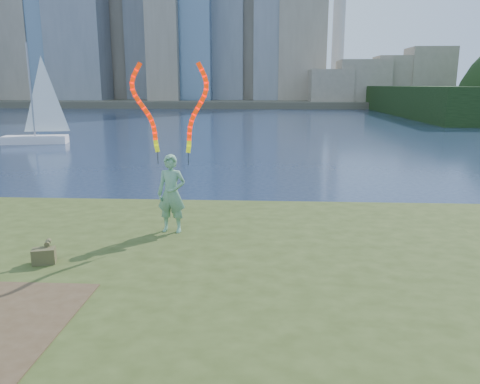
{
  "coord_description": "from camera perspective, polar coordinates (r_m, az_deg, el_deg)",
  "views": [
    {
      "loc": [
        2.25,
        -9.06,
        4.17
      ],
      "look_at": [
        1.67,
        1.0,
        1.86
      ],
      "focal_mm": 35.0,
      "sensor_mm": 36.0,
      "label": 1
    }
  ],
  "objects": [
    {
      "name": "canvas_bag",
      "position": [
        9.87,
        -22.76,
        -7.09
      ],
      "size": [
        0.49,
        0.55,
        0.4
      ],
      "rotation": [
        0.0,
        0.0,
        0.3
      ],
      "color": "#4B4327",
      "rests_on": "grassy_knoll"
    },
    {
      "name": "sailboat",
      "position": [
        37.17,
        -23.44,
        7.31
      ],
      "size": [
        4.75,
        2.27,
        7.13
      ],
      "rotation": [
        0.0,
        0.0,
        0.2
      ],
      "color": "white",
      "rests_on": "ground"
    },
    {
      "name": "ground",
      "position": [
        10.22,
        -9.92,
        -11.38
      ],
      "size": [
        320.0,
        320.0,
        0.0
      ],
      "primitive_type": "plane",
      "color": "#1A2741",
      "rests_on": "ground"
    },
    {
      "name": "woman_with_ribbons",
      "position": [
        10.87,
        -8.36,
        2.28
      ],
      "size": [
        2.12,
        0.5,
        4.19
      ],
      "rotation": [
        0.0,
        0.0,
        -0.1
      ],
      "color": "#22793A",
      "rests_on": "grassy_knoll"
    },
    {
      "name": "far_shore",
      "position": [
        104.14,
        2.09,
        10.94
      ],
      "size": [
        320.0,
        40.0,
        1.2
      ],
      "primitive_type": "cube",
      "color": "#4F4A3A",
      "rests_on": "ground"
    },
    {
      "name": "grassy_knoll",
      "position": [
        8.09,
        -13.8,
        -15.77
      ],
      "size": [
        20.0,
        18.0,
        0.8
      ],
      "color": "#334117",
      "rests_on": "ground"
    }
  ]
}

